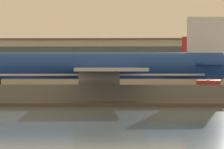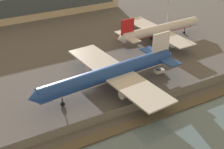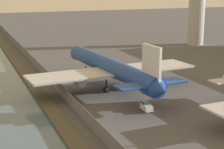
# 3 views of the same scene
# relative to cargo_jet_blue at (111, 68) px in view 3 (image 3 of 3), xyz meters

# --- Properties ---
(ground_plane) EXTENTS (500.00, 500.00, 0.00)m
(ground_plane) POSITION_rel_cargo_jet_blue_xyz_m (-6.59, 3.28, -5.14)
(ground_plane) COLOR #4C4C51
(shoreline_seawall) EXTENTS (320.00, 3.00, 0.50)m
(shoreline_seawall) POSITION_rel_cargo_jet_blue_xyz_m (-6.59, -17.22, -4.89)
(shoreline_seawall) COLOR #474238
(shoreline_seawall) RESTS_ON ground
(perimeter_fence) EXTENTS (280.00, 0.10, 2.67)m
(perimeter_fence) POSITION_rel_cargo_jet_blue_xyz_m (-6.59, -12.72, -3.81)
(perimeter_fence) COLOR slate
(perimeter_fence) RESTS_ON ground
(cargo_jet_blue) EXTENTS (48.12, 41.65, 13.48)m
(cargo_jet_blue) POSITION_rel_cargo_jet_blue_xyz_m (0.00, 0.00, 0.00)
(cargo_jet_blue) COLOR #193D93
(cargo_jet_blue) RESTS_ON ground
(baggage_tug) EXTENTS (3.28, 1.78, 1.80)m
(baggage_tug) POSITION_rel_cargo_jet_blue_xyz_m (17.68, 0.76, -4.34)
(baggage_tug) COLOR white
(baggage_tug) RESTS_ON ground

